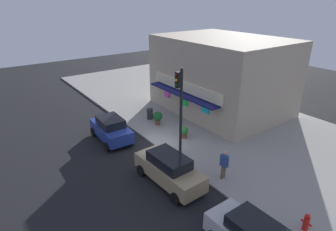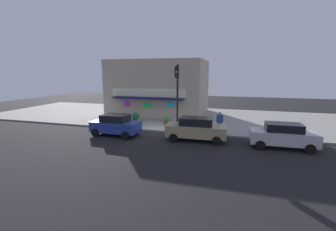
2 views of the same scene
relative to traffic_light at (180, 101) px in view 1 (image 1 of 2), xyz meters
name	(u,v)px [view 1 (image 1 of 2)]	position (x,y,z in m)	size (l,w,h in m)	color
ground_plane	(155,146)	(-1.88, -0.67, -3.73)	(64.97, 64.97, 0.00)	black
sidewalk	(224,122)	(-1.88, 6.16, -3.67)	(43.31, 13.66, 0.13)	gray
corner_building	(221,75)	(-4.14, 7.87, -0.42)	(10.91, 8.85, 6.37)	tan
traffic_light	(180,101)	(0.00, 0.00, 0.00)	(0.32, 0.58, 5.66)	black
fire_hydrant	(306,222)	(8.45, 0.46, -3.20)	(0.50, 0.26, 0.84)	red
trash_can	(150,114)	(-5.85, 1.47, -3.15)	(0.52, 0.52, 0.91)	#2D2D2D
pedestrian	(224,163)	(3.63, 0.32, -2.65)	(0.58, 0.39, 1.74)	brown
potted_plant_by_doorway	(184,132)	(-1.50, 1.64, -3.11)	(0.61, 0.61, 0.88)	brown
potted_plant_by_window	(158,117)	(-4.53, 1.36, -2.96)	(0.76, 0.76, 1.09)	brown
parked_car_tan	(169,169)	(2.06, -2.31, -2.83)	(4.54, 2.04, 1.76)	#9E8966
parked_car_blue	(111,129)	(-4.51, -2.67, -2.85)	(3.97, 2.14, 1.72)	navy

